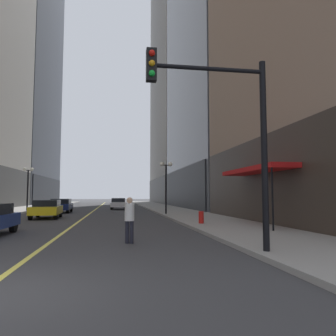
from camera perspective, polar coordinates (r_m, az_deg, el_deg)
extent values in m
plane|color=#38383A|center=(41.10, -12.34, -6.95)|extent=(200.00, 200.00, 0.00)
cube|color=gray|center=(42.36, -23.62, -6.49)|extent=(4.50, 78.00, 0.15)
cube|color=gray|center=(41.46, -0.80, -6.93)|extent=(4.50, 78.00, 0.15)
cube|color=#E5D64C|center=(41.10, -12.34, -6.94)|extent=(0.16, 70.00, 0.01)
cube|color=#3A3935|center=(42.51, -26.75, -3.10)|extent=(0.50, 22.80, 5.00)
cube|color=#4C515B|center=(78.72, -24.12, 24.97)|extent=(12.42, 26.00, 80.30)
cube|color=black|center=(67.25, -20.16, -3.73)|extent=(0.50, 24.70, 5.00)
cube|color=#332A23|center=(18.94, 16.99, -2.03)|extent=(0.50, 20.90, 5.00)
cube|color=#212327|center=(41.35, 2.54, -3.57)|extent=(0.50, 22.80, 5.00)
cube|color=#A8A399|center=(72.62, 3.94, 16.37)|extent=(14.35, 26.00, 55.57)
cube|color=#3A3935|center=(66.53, -1.89, -4.00)|extent=(0.50, 24.70, 5.00)
cube|color=#B21414|center=(18.13, 15.10, -0.38)|extent=(1.60, 6.55, 0.24)
cylinder|color=black|center=(14.96, 17.69, -5.41)|extent=(0.08, 0.08, 2.88)
cylinder|color=black|center=(16.60, -25.23, -8.97)|extent=(0.22, 0.64, 0.64)
cube|color=yellow|center=(25.44, -20.32, -6.87)|extent=(2.07, 4.19, 0.55)
cube|color=black|center=(25.62, -20.22, -5.79)|extent=(1.76, 2.38, 0.50)
cylinder|color=black|center=(23.92, -18.90, -7.72)|extent=(0.25, 0.65, 0.64)
cylinder|color=black|center=(24.17, -22.76, -7.58)|extent=(0.25, 0.65, 0.64)
cylinder|color=black|center=(26.77, -18.15, -7.39)|extent=(0.25, 0.65, 0.64)
cylinder|color=black|center=(26.99, -21.62, -7.27)|extent=(0.25, 0.65, 0.64)
cube|color=#141E4C|center=(33.06, -18.09, -6.36)|extent=(1.94, 4.06, 0.55)
cube|color=black|center=(33.24, -18.03, -5.54)|extent=(1.68, 2.29, 0.50)
cylinder|color=black|center=(31.57, -16.99, -6.98)|extent=(0.23, 0.64, 0.64)
cylinder|color=black|center=(31.80, -19.91, -6.89)|extent=(0.23, 0.64, 0.64)
cylinder|color=black|center=(34.37, -16.44, -6.79)|extent=(0.23, 0.64, 0.64)
cylinder|color=black|center=(34.57, -19.12, -6.71)|extent=(0.23, 0.64, 0.64)
cube|color=silver|center=(39.51, -8.59, -6.23)|extent=(1.85, 4.24, 0.55)
cube|color=black|center=(39.29, -8.59, -5.55)|extent=(1.59, 2.39, 0.50)
cylinder|color=black|center=(41.01, -9.60, -6.55)|extent=(0.24, 0.65, 0.64)
cylinder|color=black|center=(40.98, -7.51, -6.58)|extent=(0.24, 0.65, 0.64)
cylinder|color=black|center=(38.08, -9.77, -6.69)|extent=(0.24, 0.65, 0.64)
cylinder|color=black|center=(38.05, -7.52, -6.72)|extent=(0.24, 0.65, 0.64)
cylinder|color=black|center=(11.77, -6.34, -10.99)|extent=(0.14, 0.14, 0.78)
cylinder|color=black|center=(11.80, -7.11, -10.97)|extent=(0.14, 0.14, 0.78)
cylinder|color=silver|center=(11.72, -6.69, -7.60)|extent=(0.41, 0.41, 0.61)
sphere|color=tan|center=(11.71, -6.67, -5.59)|extent=(0.21, 0.21, 0.21)
cylinder|color=black|center=(9.61, 16.37, 1.86)|extent=(0.18, 0.18, 5.50)
cylinder|color=black|center=(9.64, 7.01, 16.73)|extent=(3.20, 0.12, 0.12)
cube|color=black|center=(9.35, -2.91, 17.39)|extent=(0.28, 0.24, 0.90)
sphere|color=red|center=(9.33, -2.80, 19.31)|extent=(0.17, 0.17, 0.17)
sphere|color=orange|center=(9.22, -2.81, 17.72)|extent=(0.17, 0.17, 0.17)
sphere|color=green|center=(9.12, -2.82, 16.09)|extent=(0.17, 0.17, 0.17)
cylinder|color=black|center=(35.72, -23.19, -3.66)|extent=(0.14, 0.14, 4.20)
cylinder|color=black|center=(35.81, -23.08, -0.38)|extent=(0.80, 0.06, 0.06)
sphere|color=white|center=(35.90, -23.62, -0.21)|extent=(0.36, 0.36, 0.36)
sphere|color=white|center=(35.73, -22.53, -0.23)|extent=(0.36, 0.36, 0.36)
cylinder|color=black|center=(27.17, -0.35, -3.83)|extent=(0.14, 0.14, 4.20)
cylinder|color=black|center=(27.28, -0.35, 0.48)|extent=(0.80, 0.06, 0.06)
sphere|color=white|center=(27.23, -1.08, 0.70)|extent=(0.36, 0.36, 0.36)
sphere|color=white|center=(27.34, 0.37, 0.68)|extent=(0.36, 0.36, 0.36)
cylinder|color=red|center=(18.12, 5.78, -8.74)|extent=(0.28, 0.28, 0.80)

